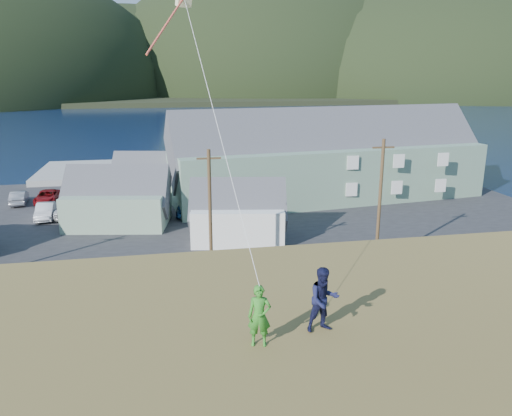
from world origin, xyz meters
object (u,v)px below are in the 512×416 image
(lodge, at_px, (328,157))
(kite_flyer_green, at_px, (259,316))
(shed_white, at_px, (238,213))
(kite_flyer_navy, at_px, (324,300))
(shed_palegreen_near, at_px, (118,199))
(shed_palegreen_far, at_px, (157,178))
(wharf, at_px, (138,170))

(lodge, height_order, kite_flyer_green, lodge)
(shed_white, height_order, kite_flyer_navy, kite_flyer_navy)
(lodge, bearing_deg, shed_palegreen_near, -170.92)
(shed_white, xyz_separation_m, shed_palegreen_far, (-6.64, 15.33, 0.04))
(wharf, xyz_separation_m, shed_white, (9.48, -30.99, 2.00))
(kite_flyer_green, bearing_deg, lodge, 81.48)
(wharf, bearing_deg, kite_flyer_navy, -82.82)
(wharf, relative_size, shed_palegreen_near, 2.55)
(lodge, xyz_separation_m, shed_white, (-11.97, -12.48, -2.24))
(kite_flyer_green, bearing_deg, shed_palegreen_far, 106.18)
(shed_palegreen_far, xyz_separation_m, kite_flyer_green, (2.82, -43.93, 5.52))
(lodge, relative_size, kite_flyer_green, 22.19)
(wharf, xyz_separation_m, lodge, (21.45, -18.52, 4.24))
(shed_palegreen_near, height_order, shed_palegreen_far, shed_palegreen_near)
(wharf, bearing_deg, shed_white, -72.99)
(wharf, bearing_deg, shed_palegreen_far, -79.73)
(wharf, distance_m, kite_flyer_navy, 60.14)
(lodge, height_order, shed_palegreen_far, lodge)
(kite_flyer_green, bearing_deg, wharf, 107.94)
(kite_flyer_green, bearing_deg, kite_flyer_navy, 25.04)
(shed_white, height_order, kite_flyer_green, kite_flyer_green)
(shed_palegreen_far, bearing_deg, lodge, 3.06)
(lodge, distance_m, kite_flyer_green, 44.13)
(shed_white, bearing_deg, kite_flyer_green, -87.98)
(lodge, relative_size, kite_flyer_navy, 20.00)
(shed_palegreen_far, bearing_deg, wharf, 112.05)
(kite_flyer_green, distance_m, kite_flyer_navy, 1.85)
(lodge, height_order, kite_flyer_navy, lodge)
(kite_flyer_green, xyz_separation_m, kite_flyer_navy, (1.80, 0.40, 0.09))
(shed_palegreen_near, distance_m, kite_flyer_navy, 35.72)
(shed_white, relative_size, kite_flyer_green, 5.45)
(lodge, distance_m, kite_flyer_navy, 43.15)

